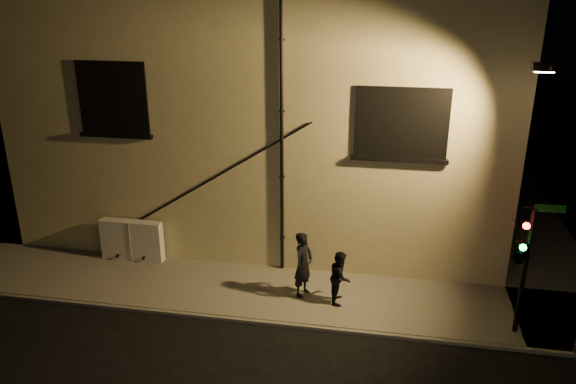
% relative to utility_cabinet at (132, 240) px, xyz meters
% --- Properties ---
extents(ground, '(90.00, 90.00, 0.00)m').
position_rel_utility_cabinet_xyz_m(ground, '(6.74, -2.70, -0.80)').
color(ground, black).
extents(sidewalk, '(21.00, 16.00, 0.12)m').
position_rel_utility_cabinet_xyz_m(sidewalk, '(7.96, 1.69, -0.74)').
color(sidewalk, slate).
rests_on(sidewalk, ground).
extents(building, '(16.20, 12.23, 8.80)m').
position_rel_utility_cabinet_xyz_m(building, '(3.74, 6.29, 3.61)').
color(building, beige).
rests_on(building, ground).
extents(utility_cabinet, '(2.06, 0.35, 1.35)m').
position_rel_utility_cabinet_xyz_m(utility_cabinet, '(0.00, 0.00, 0.00)').
color(utility_cabinet, silver).
rests_on(utility_cabinet, sidewalk).
extents(pedestrian_a, '(0.71, 0.84, 1.95)m').
position_rel_utility_cabinet_xyz_m(pedestrian_a, '(5.84, -1.22, 0.30)').
color(pedestrian_a, black).
rests_on(pedestrian_a, sidewalk).
extents(pedestrian_b, '(0.59, 0.75, 1.54)m').
position_rel_utility_cabinet_xyz_m(pedestrian_b, '(6.92, -1.38, 0.09)').
color(pedestrian_b, black).
rests_on(pedestrian_b, sidewalk).
extents(traffic_signal, '(1.20, 2.09, 3.57)m').
position_rel_utility_cabinet_xyz_m(traffic_signal, '(11.37, -2.16, 1.73)').
color(traffic_signal, black).
rests_on(traffic_signal, sidewalk).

